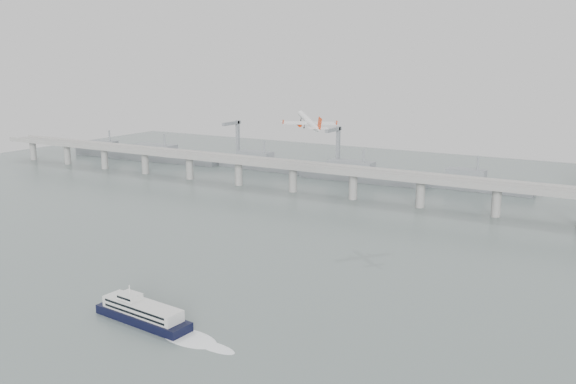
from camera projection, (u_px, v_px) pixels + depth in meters
The scene contains 5 objects.
ground at pixel (223, 299), 256.71m from camera, with size 900.00×900.00×0.00m, color slate.
bridge at pixel (391, 179), 422.44m from camera, with size 800.00×22.00×23.90m.
distant_fleet at pixel (256, 163), 555.52m from camera, with size 453.00×60.90×40.00m.
ferry at pixel (143, 313), 234.01m from camera, with size 71.64×16.62×13.51m.
airliner at pixel (309, 122), 342.38m from camera, with size 29.83×28.25×11.61m.
Camera 1 is at (144.98, -194.58, 99.19)m, focal length 38.00 mm.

